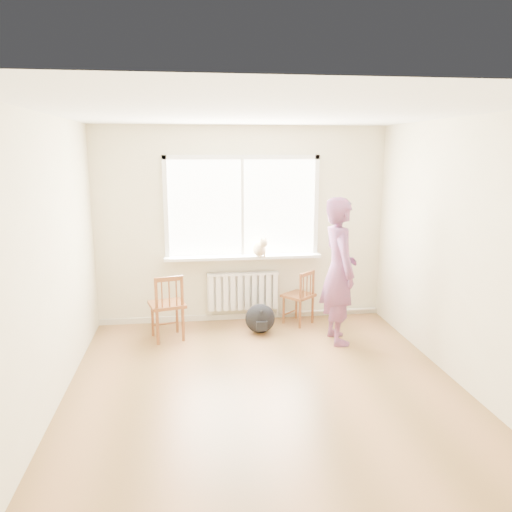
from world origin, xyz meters
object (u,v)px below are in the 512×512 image
object	(u,v)px
backpack	(260,318)
person	(339,271)
chair_right	(301,297)
cat	(260,248)
chair_left	(168,307)

from	to	relation	value
backpack	person	bearing A→B (deg)	-23.55
chair_right	backpack	bearing A→B (deg)	-16.20
person	cat	world-z (taller)	person
backpack	chair_right	bearing A→B (deg)	23.67
chair_left	backpack	distance (m)	1.22
chair_left	backpack	world-z (taller)	chair_left
chair_left	person	world-z (taller)	person
chair_right	cat	bearing A→B (deg)	-53.72
chair_right	person	size ratio (longest dim) A/B	0.42
chair_right	backpack	world-z (taller)	chair_right
cat	chair_left	bearing A→B (deg)	-176.14
backpack	cat	bearing A→B (deg)	82.87
chair_right	backpack	xyz separation A→B (m)	(-0.60, -0.26, -0.19)
person	backpack	world-z (taller)	person
person	chair_left	bearing A→B (deg)	79.79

